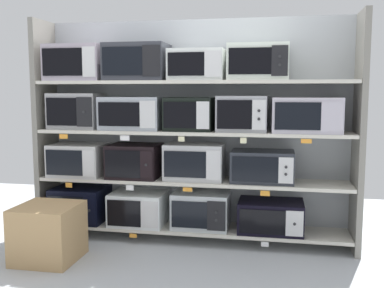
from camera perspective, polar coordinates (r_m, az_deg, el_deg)
The scene contains 37 objects.
ground at distance 3.37m, azimuth -3.35°, elevation -17.76°, with size 6.82×6.00×0.02m, color #B2B7BC.
back_panel at distance 4.28m, azimuth 0.57°, elevation 1.90°, with size 3.02×0.04×2.05m, color #9EA3A8.
upright_left at distance 4.55m, azimuth -18.14°, elevation 1.86°, with size 0.05×0.41×2.05m, color gray.
upright_right at distance 4.04m, azimuth 20.50°, elevation 1.19°, with size 0.05×0.41×2.05m, color gray.
shelf_0 at distance 4.23m, azimuth 0.00°, elevation -10.64°, with size 2.82×0.41×0.03m, color beige.
microwave_0 at distance 4.51m, azimuth -14.02°, elevation -7.40°, with size 0.50×0.43×0.33m.
microwave_1 at distance 4.30m, azimuth -6.78°, elevation -8.09°, with size 0.51×0.43×0.30m.
microwave_2 at distance 4.16m, azimuth 1.18°, elevation -8.36°, with size 0.51×0.39×0.33m.
microwave_3 at distance 4.12m, azimuth 10.00°, elevation -9.04°, with size 0.57×0.41×0.27m.
price_tag_0 at distance 4.17m, azimuth -7.51°, elevation -11.51°, with size 0.07×0.00×0.04m, color orange.
price_tag_1 at distance 3.98m, azimuth 9.28°, elevation -12.50°, with size 0.06×0.00×0.04m, color white.
shelf_1 at distance 4.12m, azimuth 0.00°, elevation -4.68°, with size 2.82×0.41×0.03m, color beige.
microwave_4 at distance 4.42m, azimuth -14.15°, elevation -1.92°, with size 0.50×0.43×0.30m.
microwave_5 at distance 4.22m, azimuth -7.29°, elevation -2.13°, with size 0.47×0.42×0.31m.
microwave_6 at distance 4.08m, azimuth 0.36°, elevation -2.25°, with size 0.53×0.35×0.33m.
microwave_7 at distance 4.02m, azimuth 8.96°, elevation -2.83°, with size 0.55×0.36×0.28m.
price_tag_2 at distance 4.28m, azimuth -15.42°, elevation -5.07°, with size 0.06×0.00×0.04m, color orange.
price_tag_3 at distance 4.06m, azimuth -7.93°, elevation -5.54°, with size 0.07×0.00×0.05m, color white.
price_tag_4 at distance 3.93m, azimuth -0.62°, elevation -5.82°, with size 0.08×0.00×0.03m, color orange.
price_tag_5 at distance 3.85m, azimuth 9.30°, elevation -6.23°, with size 0.08×0.00×0.04m, color orange.
shelf_2 at distance 4.06m, azimuth 0.00°, elevation 1.53°, with size 2.82×0.41×0.03m, color beige.
microwave_8 at distance 4.39m, azimuth -14.52°, elevation 4.09°, with size 0.47×0.35×0.33m.
microwave_9 at distance 4.18m, azimuth -7.57°, elevation 3.91°, with size 0.56×0.38×0.30m.
microwave_10 at distance 4.04m, azimuth -0.31°, elevation 3.83°, with size 0.43×0.36×0.30m.
microwave_11 at distance 3.98m, azimuth 6.43°, elevation 3.87°, with size 0.44×0.36×0.31m.
microwave_12 at distance 3.98m, azimuth 14.36°, elevation 3.60°, with size 0.58×0.41×0.30m.
price_tag_6 at distance 4.23m, azimuth -16.05°, elevation 0.93°, with size 0.08×0.00×0.04m, color orange.
price_tag_7 at distance 4.00m, azimuth -8.57°, elevation 0.77°, with size 0.09×0.00×0.05m, color white.
price_tag_8 at distance 3.86m, azimuth -1.36°, elevation 0.64°, with size 0.06×0.00×0.04m, color beige.
price_tag_9 at distance 3.79m, azimuth 6.57°, elevation 0.45°, with size 0.05×0.00×0.05m, color beige.
price_tag_10 at distance 3.79m, azimuth 14.37°, elevation 0.36°, with size 0.09×0.00×0.04m, color orange.
shelf_3 at distance 4.04m, azimuth 0.00°, elevation 7.87°, with size 2.82×0.41×0.03m, color beige.
microwave_13 at distance 4.38m, azimuth -14.32°, elevation 9.94°, with size 0.53×0.43×0.33m.
microwave_14 at distance 4.17m, azimuth -7.00°, elevation 10.28°, with size 0.56×0.41×0.33m.
microwave_15 at distance 4.03m, azimuth 0.67°, elevation 10.03°, with size 0.49×0.36×0.27m.
microwave_16 at distance 3.97m, azimuth 8.44°, elevation 10.27°, with size 0.52×0.38×0.31m.
shipping_carton at distance 3.92m, azimuth -17.84°, elevation -10.71°, with size 0.48×0.48×0.46m, color tan.
Camera 1 is at (0.76, -3.97, 1.39)m, focal length 41.85 mm.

